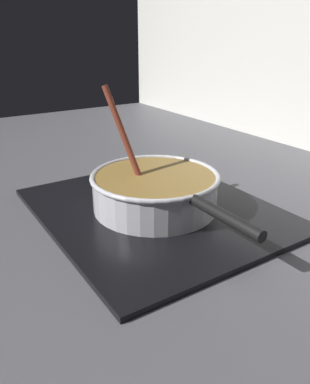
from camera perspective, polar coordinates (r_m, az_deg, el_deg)
name	(u,v)px	position (r m, az deg, el deg)	size (l,w,h in m)	color
ground	(116,216)	(0.91, -5.85, -3.64)	(2.40, 1.60, 0.04)	#4C4C51
hob_plate	(155,210)	(0.88, 0.00, -2.68)	(0.56, 0.48, 0.01)	black
burner_ring	(155,206)	(0.88, 0.00, -2.09)	(0.16, 0.16, 0.01)	#592D0C
spare_burner	(115,180)	(1.04, -5.99, 1.77)	(0.13, 0.13, 0.01)	#262628
cooking_pan	(155,190)	(0.86, 0.04, 0.30)	(0.46, 0.29, 0.27)	silver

